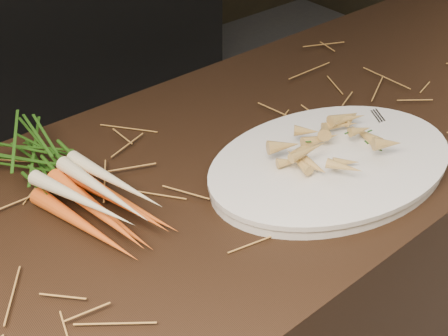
% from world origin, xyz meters
% --- Properties ---
extents(main_counter, '(2.40, 0.70, 0.90)m').
position_xyz_m(main_counter, '(0.00, 0.30, 0.45)').
color(main_counter, black).
rests_on(main_counter, ground).
extents(back_counter, '(1.82, 0.62, 0.84)m').
position_xyz_m(back_counter, '(0.30, 2.18, 0.42)').
color(back_counter, black).
rests_on(back_counter, ground).
extents(straw_bedding, '(1.40, 0.60, 0.02)m').
position_xyz_m(straw_bedding, '(0.00, 0.30, 0.91)').
color(straw_bedding, olive).
rests_on(straw_bedding, main_counter).
extents(root_veg_bunch, '(0.21, 0.47, 0.09)m').
position_xyz_m(root_veg_bunch, '(-0.37, 0.43, 0.94)').
color(root_veg_bunch, '#E05921').
rests_on(root_veg_bunch, main_counter).
extents(serving_platter, '(0.54, 0.41, 0.03)m').
position_xyz_m(serving_platter, '(0.05, 0.16, 0.91)').
color(serving_platter, white).
rests_on(serving_platter, main_counter).
extents(roasted_veg_heap, '(0.27, 0.21, 0.05)m').
position_xyz_m(roasted_veg_heap, '(0.05, 0.16, 0.95)').
color(roasted_veg_heap, '#A17A3D').
rests_on(roasted_veg_heap, serving_platter).
extents(serving_fork, '(0.11, 0.17, 0.00)m').
position_xyz_m(serving_fork, '(0.22, 0.11, 0.93)').
color(serving_fork, silver).
rests_on(serving_fork, serving_platter).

